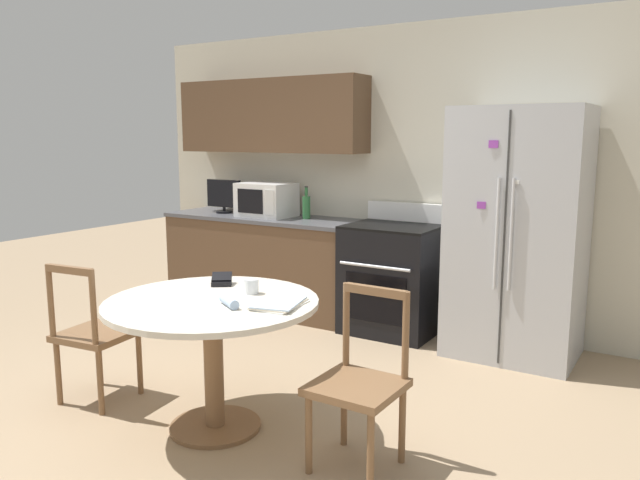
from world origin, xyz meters
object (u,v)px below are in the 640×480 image
Objects in this scene: countertop_tv at (224,195)px; dining_chair_left at (94,335)px; refrigerator at (517,234)px; candle_glass at (251,287)px; oven_range at (393,278)px; microwave at (266,200)px; wallet at (222,280)px; counter_bottle at (306,206)px; dining_chair_right at (360,384)px.

dining_chair_left is (0.87, -2.29, -0.64)m from countertop_tv.
candle_glass is (-1.02, -1.91, -0.14)m from refrigerator.
oven_range is 1.20× the size of dining_chair_left.
microwave is 2.18m from wallet.
dining_chair_left is at bearing -91.56° from counter_bottle.
oven_range is at bearing -4.44° from counter_bottle.
countertop_tv reaches higher than microwave.
oven_range is at bearing 60.14° from dining_chair_left.
countertop_tv is at bearing -176.36° from counter_bottle.
refrigerator is 4.82× the size of countertop_tv.
microwave is 1.64× the size of counter_bottle.
refrigerator reaches higher than microwave.
dining_chair_right is 5.21× the size of wallet.
wallet is (-0.28, -1.87, 0.32)m from oven_range.
refrigerator is 1.95m from counter_bottle.
microwave is at bearing 178.70° from refrigerator.
counter_bottle is 0.33× the size of dining_chair_right.
dining_chair_left is (-0.98, -2.28, -0.03)m from oven_range.
refrigerator reaches higher than oven_range.
counter_bottle is (-1.94, 0.11, 0.08)m from refrigerator.
microwave is 5.86× the size of candle_glass.
microwave is 1.28× the size of countertop_tv.
counter_bottle is at bearing 81.89° from dining_chair_left.
dining_chair_right and dining_chair_left have the same top height.
dining_chair_right is 10.67× the size of candle_glass.
oven_range is 1.92m from wallet.
candle_glass is 0.30m from wallet.
countertop_tv is at bearing 179.07° from refrigerator.
oven_range is 1.95m from countertop_tv.
wallet is (1.57, -1.88, -0.29)m from countertop_tv.
microwave reaches higher than dining_chair_left.
refrigerator is 2.88m from countertop_tv.
microwave is at bearing 0.78° from countertop_tv.
oven_range is 2.25m from dining_chair_right.
counter_bottle is at bearing 176.89° from refrigerator.
wallet is at bearing 165.29° from candle_glass.
refrigerator is 2.14m from dining_chair_right.
microwave reaches higher than wallet.
dining_chair_right is at bearing -69.14° from oven_range.
oven_range is (-1.03, 0.03, -0.47)m from refrigerator.
wallet is at bearing -60.88° from microwave.
microwave is (-1.33, 0.02, 0.59)m from oven_range.
candle_glass reaches higher than wallet.
candle_glass is at bearing -89.81° from oven_range.
countertop_tv reaches higher than dining_chair_left.
dining_chair_left is 0.88m from wallet.
oven_range is 1.20× the size of dining_chair_right.
counter_bottle is 2.06m from wallet.
dining_chair_right is 0.89m from candle_glass.
countertop_tv is 2.24× the size of wallet.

